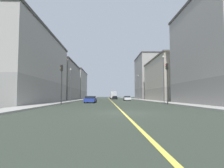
{
  "coord_description": "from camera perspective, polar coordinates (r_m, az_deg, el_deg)",
  "views": [
    {
      "loc": [
        -1.29,
        -13.81,
        1.27
      ],
      "look_at": [
        -0.05,
        25.44,
        3.8
      ],
      "focal_mm": 29.55,
      "sensor_mm": 36.0,
      "label": 1
    }
  ],
  "objects": [
    {
      "name": "car_silver",
      "position": [
        44.39,
        -6.29,
        -4.5
      ],
      "size": [
        1.86,
        4.48,
        1.22
      ],
      "color": "silver",
      "rests_on": "ground"
    },
    {
      "name": "box_truck",
      "position": [
        78.16,
        0.4,
        -3.4
      ],
      "size": [
        2.53,
        7.32,
        3.12
      ],
      "color": "maroon",
      "rests_on": "ground"
    },
    {
      "name": "building_right_corner",
      "position": [
        35.44,
        -25.48,
        4.54
      ],
      "size": [
        9.62,
        24.57,
        12.22
      ],
      "color": "gray",
      "rests_on": "ground"
    },
    {
      "name": "traffic_light_left_near",
      "position": [
        28.78,
        16.68,
        1.84
      ],
      "size": [
        0.4,
        0.32,
        6.14
      ],
      "color": "#2D2D2D",
      "rests_on": "ground"
    },
    {
      "name": "car_black",
      "position": [
        65.96,
        0.86,
        -4.24
      ],
      "size": [
        2.01,
        4.32,
        1.25
      ],
      "color": "black",
      "rests_on": "ground"
    },
    {
      "name": "sidewalk_left",
      "position": [
        63.74,
        7.99,
        -4.72
      ],
      "size": [
        2.57,
        168.0,
        0.15
      ],
      "primitive_type": "cube",
      "color": "#9E9B93",
      "rests_on": "ground"
    },
    {
      "name": "car_white",
      "position": [
        50.72,
        4.67,
        -4.4
      ],
      "size": [
        1.84,
        4.33,
        1.24
      ],
      "color": "white",
      "rests_on": "ground"
    },
    {
      "name": "car_blue",
      "position": [
        33.9,
        -6.66,
        -4.76
      ],
      "size": [
        2.08,
        4.54,
        1.23
      ],
      "color": "#23389E",
      "rests_on": "ground"
    },
    {
      "name": "building_right_midblock",
      "position": [
        58.31,
        -15.89,
        0.7
      ],
      "size": [
        9.62,
        21.44,
        11.15
      ],
      "color": "slate",
      "rests_on": "ground"
    },
    {
      "name": "building_left_far",
      "position": [
        71.89,
        11.7,
        1.93
      ],
      "size": [
        9.62,
        16.89,
        16.4
      ],
      "color": "gray",
      "rests_on": "ground"
    },
    {
      "name": "lane_center_stripe",
      "position": [
        62.83,
        -0.63,
        -4.83
      ],
      "size": [
        0.16,
        154.0,
        0.01
      ],
      "primitive_type": "cube",
      "color": "#E5D14C",
      "rests_on": "ground"
    },
    {
      "name": "ground_plane",
      "position": [
        13.93,
        3.55,
        -8.91
      ],
      "size": [
        400.0,
        400.0,
        0.0
      ],
      "primitive_type": "plane",
      "color": "#2E372C",
      "rests_on": "ground"
    },
    {
      "name": "street_lamp_right_near",
      "position": [
        39.77,
        -12.76,
        0.84
      ],
      "size": [
        0.36,
        0.36,
        6.89
      ],
      "color": "#4C4C51",
      "rests_on": "ground"
    },
    {
      "name": "street_lamp_left_far",
      "position": [
        59.05,
        8.08,
        -0.22
      ],
      "size": [
        0.36,
        0.36,
        7.74
      ],
      "color": "#4C4C51",
      "rests_on": "ground"
    },
    {
      "name": "building_left_mid",
      "position": [
        50.73,
        17.51,
        1.24
      ],
      "size": [
        9.62,
        20.17,
        10.93
      ],
      "color": "#9D9688",
      "rests_on": "ground"
    },
    {
      "name": "traffic_light_right_near",
      "position": [
        28.06,
        -15.36,
        1.58
      ],
      "size": [
        0.4,
        0.32,
        5.82
      ],
      "color": "#2D2D2D",
      "rests_on": "ground"
    },
    {
      "name": "building_right_distant",
      "position": [
        81.77,
        -11.8,
        -0.29
      ],
      "size": [
        9.62,
        22.65,
        11.97
      ],
      "color": "gray",
      "rests_on": "ground"
    },
    {
      "name": "street_lamp_left_near",
      "position": [
        33.79,
        15.68,
        2.88
      ],
      "size": [
        0.36,
        0.36,
        8.23
      ],
      "color": "#4C4C51",
      "rests_on": "ground"
    },
    {
      "name": "sidewalk_right",
      "position": [
        63.36,
        -9.32,
        -4.71
      ],
      "size": [
        2.57,
        168.0,
        0.15
      ],
      "primitive_type": "cube",
      "color": "#9E9B93",
      "rests_on": "ground"
    },
    {
      "name": "building_left_near",
      "position": [
        31.72,
        30.52,
        8.4
      ],
      "size": [
        9.62,
        16.35,
        15.24
      ],
      "color": "gray",
      "rests_on": "ground"
    }
  ]
}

